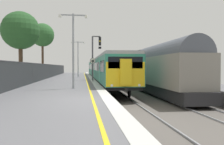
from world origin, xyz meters
name	(u,v)px	position (x,y,z in m)	size (l,w,h in m)	color
ground	(156,112)	(2.64, 0.00, -0.61)	(17.40, 110.00, 1.21)	slate
commuter_train_at_platform	(102,69)	(2.10, 24.57, 1.27)	(2.83, 39.76, 3.81)	#2D846B
freight_train_adjacent_track	(123,67)	(6.10, 28.57, 1.45)	(2.60, 53.31, 4.49)	#232326
signal_gantry	(95,53)	(0.62, 16.43, 3.19)	(1.10, 0.24, 5.11)	#47474C
speed_limit_sign	(93,67)	(0.25, 13.67, 1.57)	(0.59, 0.08, 2.45)	#59595B
platform_lamp_mid	(73,44)	(-1.45, 5.87, 3.12)	(2.00, 0.20, 5.24)	#93999E
platform_lamp_far	(78,56)	(-1.45, 24.50, 3.16)	(2.00, 0.20, 5.31)	#93999E
background_tree_left	(21,32)	(-6.16, 10.71, 4.63)	(3.30, 3.30, 6.37)	#473323
background_tree_centre	(42,36)	(-7.40, 29.14, 6.67)	(3.81, 3.81, 8.70)	#473323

